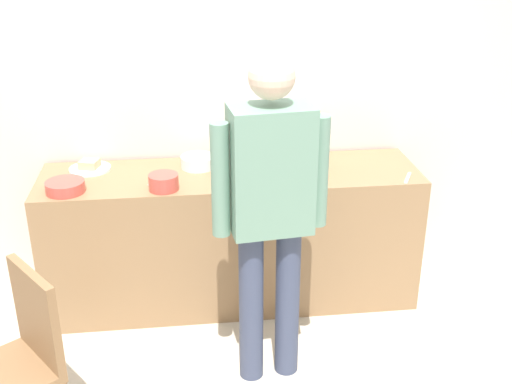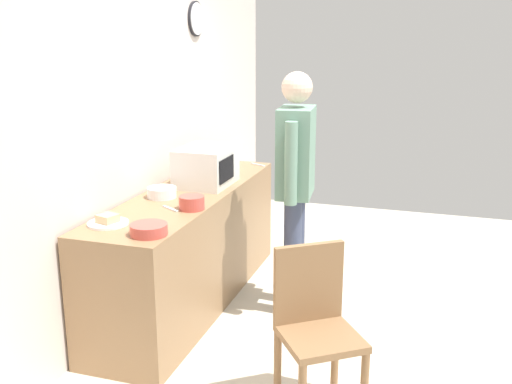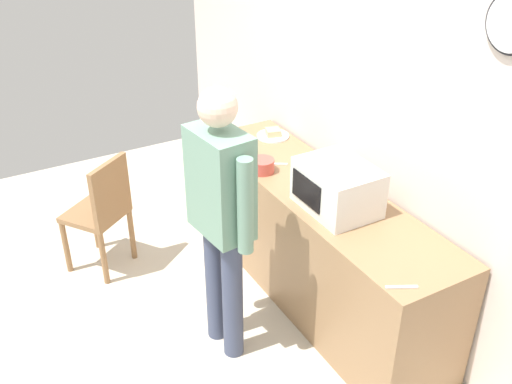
{
  "view_description": "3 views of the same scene",
  "coord_description": "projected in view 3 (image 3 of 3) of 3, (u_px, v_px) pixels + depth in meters",
  "views": [
    {
      "loc": [
        -0.28,
        -2.41,
        2.36
      ],
      "look_at": [
        0.11,
        0.88,
        0.9
      ],
      "focal_mm": 44.58,
      "sensor_mm": 36.0,
      "label": 1
    },
    {
      "loc": [
        -3.95,
        -0.58,
        2.05
      ],
      "look_at": [
        0.13,
        0.72,
        0.9
      ],
      "focal_mm": 41.63,
      "sensor_mm": 36.0,
      "label": 2
    },
    {
      "loc": [
        2.76,
        -0.83,
        2.84
      ],
      "look_at": [
        -0.0,
        0.73,
        1.01
      ],
      "focal_mm": 41.32,
      "sensor_mm": 36.0,
      "label": 3
    }
  ],
  "objects": [
    {
      "name": "ground_plane",
      "position": [
        159.0,
        352.0,
        3.86
      ],
      "size": [
        6.0,
        6.0,
        0.0
      ],
      "primitive_type": "plane",
      "color": "beige"
    },
    {
      "name": "back_wall",
      "position": [
        371.0,
        121.0,
        3.88
      ],
      "size": [
        5.4,
        0.13,
        2.6
      ],
      "color": "silver",
      "rests_on": "ground_plane"
    },
    {
      "name": "kitchen_counter",
      "position": [
        316.0,
        244.0,
        4.16
      ],
      "size": [
        2.35,
        0.62,
        0.89
      ],
      "primitive_type": "cube",
      "color": "#93704C",
      "rests_on": "ground_plane"
    },
    {
      "name": "microwave",
      "position": [
        337.0,
        187.0,
        3.65
      ],
      "size": [
        0.5,
        0.39,
        0.3
      ],
      "color": "silver",
      "rests_on": "kitchen_counter"
    },
    {
      "name": "sandwich_plate",
      "position": [
        273.0,
        134.0,
        4.65
      ],
      "size": [
        0.26,
        0.26,
        0.07
      ],
      "color": "white",
      "rests_on": "kitchen_counter"
    },
    {
      "name": "salad_bowl",
      "position": [
        229.0,
        137.0,
        4.57
      ],
      "size": [
        0.22,
        0.22,
        0.07
      ],
      "primitive_type": "cylinder",
      "color": "#C64C42",
      "rests_on": "kitchen_counter"
    },
    {
      "name": "cereal_bowl",
      "position": [
        262.0,
        166.0,
        4.13
      ],
      "size": [
        0.17,
        0.17,
        0.09
      ],
      "primitive_type": "cylinder",
      "color": "#C64C42",
      "rests_on": "kitchen_counter"
    },
    {
      "name": "mixing_bowl",
      "position": [
        318.0,
        168.0,
        4.12
      ],
      "size": [
        0.21,
        0.21,
        0.08
      ],
      "primitive_type": "cylinder",
      "color": "white",
      "rests_on": "kitchen_counter"
    },
    {
      "name": "fork_utensil",
      "position": [
        402.0,
        287.0,
        3.04
      ],
      "size": [
        0.1,
        0.16,
        0.01
      ],
      "primitive_type": "cube",
      "rotation": [
        0.0,
        0.0,
        1.09
      ],
      "color": "silver",
      "rests_on": "kitchen_counter"
    },
    {
      "name": "spoon_utensil",
      "position": [
        276.0,
        164.0,
        4.24
      ],
      "size": [
        0.11,
        0.16,
        0.01
      ],
      "primitive_type": "cube",
      "rotation": [
        0.0,
        0.0,
        1.02
      ],
      "color": "silver",
      "rests_on": "kitchen_counter"
    },
    {
      "name": "person_standing",
      "position": [
        221.0,
        208.0,
        3.42
      ],
      "size": [
        0.59,
        0.28,
        1.79
      ],
      "color": "#3B4460",
      "rests_on": "ground_plane"
    },
    {
      "name": "wooden_chair",
      "position": [
        102.0,
        210.0,
        4.4
      ],
      "size": [
        0.56,
        0.56,
        0.94
      ],
      "color": "olive",
      "rests_on": "ground_plane"
    }
  ]
}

